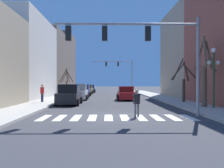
{
  "coord_description": "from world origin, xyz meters",
  "views": [
    {
      "loc": [
        -0.56,
        -15.2,
        1.96
      ],
      "look_at": [
        0.3,
        26.23,
        1.74
      ],
      "focal_mm": 42.0,
      "sensor_mm": 36.0,
      "label": 1
    }
  ],
  "objects_px": {
    "street_tree_right_far": "(67,81)",
    "street_tree_right_mid": "(184,81)",
    "traffic_signal_near": "(142,42)",
    "car_parked_right_near": "(78,92)",
    "street_tree_left_near": "(205,73)",
    "pedestrian_on_left_sidewalk": "(42,91)",
    "street_lamp_right_corner": "(214,65)",
    "traffic_signal_far": "(120,68)",
    "car_parked_right_far": "(83,91)",
    "car_at_intersection": "(87,89)",
    "car_driving_away_lane": "(90,89)",
    "car_parked_left_mid": "(69,95)",
    "car_parked_left_near": "(126,94)",
    "pedestrian_waiting_at_curb": "(137,101)"
  },
  "relations": [
    {
      "from": "traffic_signal_far",
      "to": "car_parked_right_far",
      "type": "xyz_separation_m",
      "value": [
        -6.17,
        -17.24,
        -4.18
      ]
    },
    {
      "from": "street_lamp_right_corner",
      "to": "car_parked_right_far",
      "type": "relative_size",
      "value": 0.97
    },
    {
      "from": "street_lamp_right_corner",
      "to": "traffic_signal_far",
      "type": "bearing_deg",
      "value": 97.69
    },
    {
      "from": "traffic_signal_far",
      "to": "car_parked_left_near",
      "type": "bearing_deg",
      "value": -91.62
    },
    {
      "from": "traffic_signal_far",
      "to": "car_at_intersection",
      "type": "relative_size",
      "value": 1.73
    },
    {
      "from": "traffic_signal_near",
      "to": "street_tree_right_mid",
      "type": "relative_size",
      "value": 2.04
    },
    {
      "from": "car_driving_away_lane",
      "to": "car_at_intersection",
      "type": "distance_m",
      "value": 6.56
    },
    {
      "from": "traffic_signal_near",
      "to": "car_parked_right_far",
      "type": "bearing_deg",
      "value": 103.66
    },
    {
      "from": "traffic_signal_far",
      "to": "pedestrian_waiting_at_curb",
      "type": "xyz_separation_m",
      "value": [
        -1.16,
        -39.58,
        -4.04
      ]
    },
    {
      "from": "pedestrian_waiting_at_curb",
      "to": "street_tree_right_mid",
      "type": "bearing_deg",
      "value": 11.73
    },
    {
      "from": "traffic_signal_near",
      "to": "car_parked_right_near",
      "type": "relative_size",
      "value": 2.03
    },
    {
      "from": "car_parked_right_far",
      "to": "street_tree_right_far",
      "type": "bearing_deg",
      "value": 39.41
    },
    {
      "from": "car_parked_right_near",
      "to": "pedestrian_waiting_at_curb",
      "type": "bearing_deg",
      "value": -161.73
    },
    {
      "from": "traffic_signal_near",
      "to": "pedestrian_on_left_sidewalk",
      "type": "xyz_separation_m",
      "value": [
        -8.09,
        9.52,
        -3.2
      ]
    },
    {
      "from": "car_parked_right_near",
      "to": "street_tree_left_near",
      "type": "height_order",
      "value": "street_tree_left_near"
    },
    {
      "from": "traffic_signal_far",
      "to": "car_driving_away_lane",
      "type": "height_order",
      "value": "traffic_signal_far"
    },
    {
      "from": "pedestrian_on_left_sidewalk",
      "to": "street_tree_left_near",
      "type": "height_order",
      "value": "street_tree_left_near"
    },
    {
      "from": "car_parked_left_near",
      "to": "street_tree_right_mid",
      "type": "distance_m",
      "value": 7.12
    },
    {
      "from": "traffic_signal_far",
      "to": "car_parked_right_far",
      "type": "relative_size",
      "value": 1.88
    },
    {
      "from": "car_parked_right_far",
      "to": "street_tree_right_far",
      "type": "distance_m",
      "value": 4.78
    },
    {
      "from": "car_parked_right_near",
      "to": "car_parked_right_far",
      "type": "relative_size",
      "value": 0.93
    },
    {
      "from": "car_parked_right_near",
      "to": "car_parked_left_near",
      "type": "xyz_separation_m",
      "value": [
        5.38,
        -0.41,
        -0.11
      ]
    },
    {
      "from": "car_parked_right_near",
      "to": "street_tree_left_near",
      "type": "bearing_deg",
      "value": -133.65
    },
    {
      "from": "car_driving_away_lane",
      "to": "car_parked_left_near",
      "type": "bearing_deg",
      "value": -166.36
    },
    {
      "from": "pedestrian_on_left_sidewalk",
      "to": "street_tree_left_near",
      "type": "relative_size",
      "value": 0.31
    },
    {
      "from": "pedestrian_waiting_at_curb",
      "to": "street_tree_left_near",
      "type": "bearing_deg",
      "value": -8.51
    },
    {
      "from": "street_tree_right_far",
      "to": "street_tree_right_mid",
      "type": "distance_m",
      "value": 21.0
    },
    {
      "from": "street_tree_right_far",
      "to": "car_parked_left_mid",
      "type": "bearing_deg",
      "value": -80.49
    },
    {
      "from": "traffic_signal_near",
      "to": "traffic_signal_far",
      "type": "height_order",
      "value": "traffic_signal_far"
    },
    {
      "from": "street_lamp_right_corner",
      "to": "pedestrian_on_left_sidewalk",
      "type": "height_order",
      "value": "street_lamp_right_corner"
    },
    {
      "from": "car_parked_right_far",
      "to": "street_tree_right_far",
      "type": "height_order",
      "value": "street_tree_right_far"
    },
    {
      "from": "traffic_signal_near",
      "to": "car_parked_right_near",
      "type": "bearing_deg",
      "value": 109.81
    },
    {
      "from": "car_parked_right_far",
      "to": "street_tree_right_mid",
      "type": "height_order",
      "value": "street_tree_right_mid"
    },
    {
      "from": "car_parked_left_mid",
      "to": "street_tree_left_near",
      "type": "distance_m",
      "value": 11.51
    },
    {
      "from": "car_parked_left_mid",
      "to": "car_driving_away_lane",
      "type": "bearing_deg",
      "value": -0.04
    },
    {
      "from": "car_parked_right_near",
      "to": "pedestrian_on_left_sidewalk",
      "type": "relative_size",
      "value": 2.51
    },
    {
      "from": "traffic_signal_near",
      "to": "car_parked_right_far",
      "type": "height_order",
      "value": "traffic_signal_near"
    },
    {
      "from": "car_driving_away_lane",
      "to": "street_tree_right_far",
      "type": "height_order",
      "value": "street_tree_right_far"
    },
    {
      "from": "car_parked_left_mid",
      "to": "car_at_intersection",
      "type": "xyz_separation_m",
      "value": [
        -0.03,
        21.89,
        -0.06
      ]
    },
    {
      "from": "car_parked_right_near",
      "to": "street_tree_left_near",
      "type": "xyz_separation_m",
      "value": [
        10.64,
        -10.15,
        1.81
      ]
    },
    {
      "from": "car_parked_right_near",
      "to": "car_parked_right_far",
      "type": "height_order",
      "value": "car_parked_right_near"
    },
    {
      "from": "pedestrian_waiting_at_curb",
      "to": "car_driving_away_lane",
      "type": "bearing_deg",
      "value": 49.1
    },
    {
      "from": "car_parked_left_near",
      "to": "car_driving_away_lane",
      "type": "xyz_separation_m",
      "value": [
        -5.45,
        22.46,
        -0.0
      ]
    },
    {
      "from": "car_parked_left_mid",
      "to": "car_at_intersection",
      "type": "height_order",
      "value": "car_parked_left_mid"
    },
    {
      "from": "car_parked_right_near",
      "to": "pedestrian_waiting_at_curb",
      "type": "relative_size",
      "value": 2.63
    },
    {
      "from": "car_parked_right_near",
      "to": "pedestrian_on_left_sidewalk",
      "type": "bearing_deg",
      "value": 151.31
    },
    {
      "from": "car_parked_right_far",
      "to": "street_tree_right_mid",
      "type": "bearing_deg",
      "value": -139.76
    },
    {
      "from": "traffic_signal_far",
      "to": "car_parked_left_mid",
      "type": "distance_m",
      "value": 31.9
    },
    {
      "from": "street_tree_right_far",
      "to": "street_tree_right_mid",
      "type": "height_order",
      "value": "street_tree_right_mid"
    },
    {
      "from": "car_at_intersection",
      "to": "street_tree_left_near",
      "type": "xyz_separation_m",
      "value": [
        10.75,
        -25.65,
        1.88
      ]
    }
  ]
}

